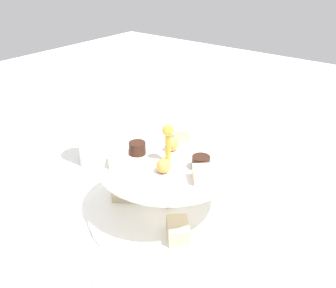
{
  "coord_description": "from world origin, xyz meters",
  "views": [
    {
      "loc": [
        -0.35,
        0.44,
        0.43
      ],
      "look_at": [
        0.0,
        0.0,
        0.14
      ],
      "focal_mm": 40.5,
      "sensor_mm": 36.0,
      "label": 1
    }
  ],
  "objects": [
    {
      "name": "ground_plane",
      "position": [
        0.0,
        0.0,
        0.0
      ],
      "size": [
        2.4,
        2.4,
        0.0
      ],
      "primitive_type": "plane",
      "color": "white"
    },
    {
      "name": "tiered_serving_stand",
      "position": [
        0.0,
        -0.0,
        0.05
      ],
      "size": [
        0.29,
        0.29,
        0.18
      ],
      "color": "white",
      "rests_on": "ground_plane"
    },
    {
      "name": "water_glass_tall_right",
      "position": [
        0.24,
        -0.04,
        0.07
      ],
      "size": [
        0.07,
        0.07,
        0.13
      ],
      "primitive_type": "cylinder",
      "color": "silver",
      "rests_on": "ground_plane"
    },
    {
      "name": "butter_knife_left",
      "position": [
        -0.0,
        -0.3,
        0.0
      ],
      "size": [
        0.17,
        0.04,
        0.0
      ],
      "primitive_type": "cube",
      "rotation": [
        0.0,
        0.0,
        6.11
      ],
      "color": "silver",
      "rests_on": "ground_plane"
    }
  ]
}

